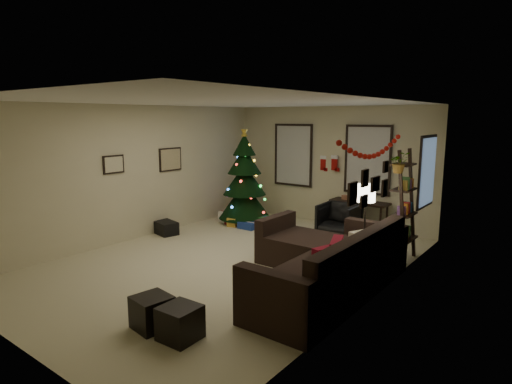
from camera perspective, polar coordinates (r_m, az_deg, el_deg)
floor at (r=7.49m, az=-3.44°, el=-9.26°), size 7.00×7.00×0.00m
ceiling at (r=7.08m, az=-3.67°, el=11.87°), size 7.00×7.00×0.00m
wall_back at (r=10.04m, az=9.66°, el=3.45°), size 5.00×0.00×5.00m
wall_front at (r=5.11m, az=-30.25°, el=-3.97°), size 5.00×0.00×5.00m
wall_left at (r=8.98m, az=-15.71°, el=2.47°), size 0.00×7.00×7.00m
wall_right at (r=5.86m, az=15.27°, el=-1.34°), size 0.00×7.00×7.00m
window_back_left at (r=10.47m, az=5.00°, el=4.91°), size 1.05×0.06×1.50m
window_back_right at (r=9.59m, az=14.64°, el=4.17°), size 1.05×0.06×1.50m
window_right_wall at (r=8.24m, az=21.88°, el=2.53°), size 0.06×0.90×1.30m
christmas_tree at (r=10.01m, az=-1.53°, el=1.18°), size 1.22×1.22×2.27m
presents at (r=10.03m, az=-1.81°, el=-3.62°), size 1.30×0.89×0.28m
sofa at (r=6.47m, az=9.23°, el=-9.58°), size 2.17×3.13×0.94m
pillow_red_a at (r=5.56m, az=9.45°, el=-9.29°), size 0.25×0.45×0.43m
pillow_red_b at (r=5.77m, az=10.62°, el=-8.61°), size 0.30×0.51×0.50m
pillow_cream at (r=6.46m, az=13.82°, el=-6.80°), size 0.26×0.43×0.42m
ottoman_near at (r=5.38m, az=-13.63°, el=-15.26°), size 0.46×0.46×0.39m
ottoman_far at (r=5.08m, az=-10.07°, el=-16.74°), size 0.42×0.42×0.38m
desk at (r=9.52m, az=13.59°, el=-1.65°), size 1.25×0.45×0.67m
desk_chair at (r=9.06m, az=10.96°, el=-3.68°), size 0.71×0.67×0.71m
bookshelf at (r=7.83m, az=19.27°, el=-1.88°), size 0.30×0.56×1.93m
potted_plant at (r=7.28m, az=18.54°, el=4.15°), size 0.53×0.52×0.45m
floor_lamp at (r=7.07m, az=14.38°, el=-0.88°), size 0.30×0.30×1.40m
art_map at (r=9.51m, az=-11.32°, el=4.27°), size 0.04×0.60×0.50m
art_abstract at (r=8.65m, az=-18.41°, el=3.50°), size 0.04×0.45×0.35m
gallery at (r=5.76m, az=14.91°, el=0.74°), size 0.03×1.25×0.54m
garland at (r=5.79m, az=15.17°, el=5.76°), size 0.08×1.90×0.30m
stocking_left at (r=10.12m, az=9.01°, el=3.84°), size 0.20×0.05×0.36m
stocking_right at (r=9.88m, az=10.44°, el=3.84°), size 0.20×0.05×0.36m
storage_bin at (r=9.36m, az=-11.91°, el=-4.67°), size 0.61×0.48×0.27m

